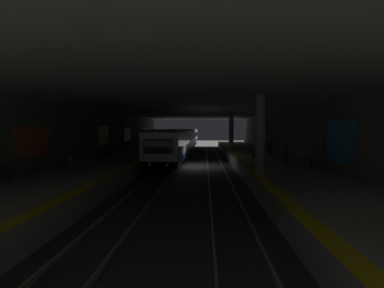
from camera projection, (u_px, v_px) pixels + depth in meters
ground_plane at (193, 166)px, 27.46m from camera, size 120.00×120.00×0.00m
track_left at (215, 166)px, 27.35m from camera, size 60.00×1.53×0.16m
track_right at (170, 165)px, 27.55m from camera, size 60.00×1.53×0.16m
platform_left at (260, 161)px, 27.12m from camera, size 60.00×5.30×1.06m
platform_right at (127, 161)px, 27.73m from camera, size 60.00×5.30×1.06m
wall_left at (291, 138)px, 26.86m from camera, size 60.00×0.56×5.60m
wall_right at (98, 138)px, 27.78m from camera, size 60.00×0.56×5.60m
ceiling_slab at (193, 107)px, 27.14m from camera, size 60.00×19.40×0.40m
pillar_near at (260, 135)px, 15.97m from camera, size 0.56×0.56×4.55m
pillar_far at (231, 132)px, 33.51m from camera, size 0.56×0.56×4.55m
metro_train at (185, 139)px, 46.91m from camera, size 53.27×2.83×3.49m
bench_left_near at (308, 159)px, 19.76m from camera, size 1.70×0.47×0.86m
bench_left_mid at (269, 147)px, 32.08m from camera, size 1.70×0.47×0.86m
bench_right_mid at (105, 151)px, 27.13m from camera, size 1.70×0.47×0.86m
person_waiting_near at (271, 145)px, 29.56m from camera, size 0.60×0.23×1.65m
person_walking_mid at (154, 142)px, 38.46m from camera, size 0.60×0.22×1.62m
person_standing_far at (287, 152)px, 20.35m from camera, size 0.60×0.24×1.73m
suitcase_rolling at (262, 151)px, 29.22m from camera, size 0.38×0.23×0.90m
backpack_on_floor at (254, 156)px, 25.06m from camera, size 0.30×0.20×0.40m
trash_bin at (71, 162)px, 18.72m from camera, size 0.44×0.44×0.85m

